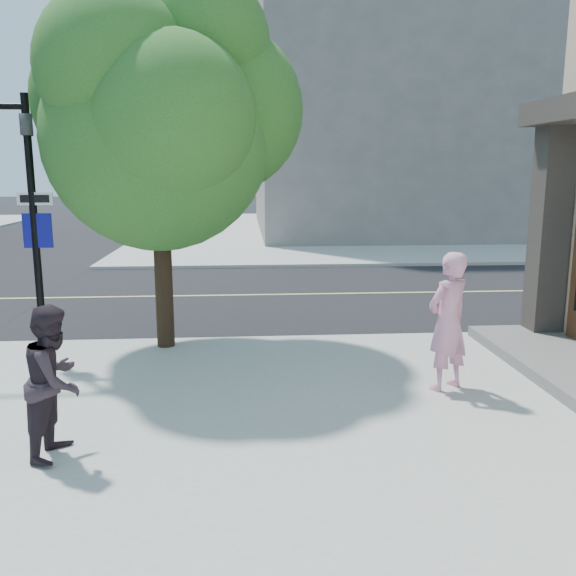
{
  "coord_description": "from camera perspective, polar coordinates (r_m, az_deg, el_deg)",
  "views": [
    {
      "loc": [
        4.1,
        -11.22,
        3.23
      ],
      "look_at": [
        4.84,
        -1.26,
        1.3
      ],
      "focal_mm": 37.79,
      "sensor_mm": 36.0,
      "label": 1
    }
  ],
  "objects": [
    {
      "name": "ground",
      "position": [
        12.37,
        -23.52,
        -5.13
      ],
      "size": [
        140.0,
        140.0,
        0.0
      ],
      "primitive_type": "plane",
      "color": "black",
      "rests_on": "ground"
    },
    {
      "name": "sidewalk_ne",
      "position": [
        34.19,
        11.81,
        5.4
      ],
      "size": [
        29.0,
        25.0,
        0.12
      ],
      "primitive_type": "cube",
      "color": "#ABAAA2",
      "rests_on": "ground"
    },
    {
      "name": "filler_ne",
      "position": [
        34.88,
        12.87,
        17.09
      ],
      "size": [
        18.0,
        16.0,
        14.0
      ],
      "primitive_type": "cube",
      "color": "slate",
      "rests_on": "sidewalk_ne"
    },
    {
      "name": "road_ew",
      "position": [
        16.56,
        -18.48,
        -0.85
      ],
      "size": [
        140.0,
        9.0,
        0.01
      ],
      "primitive_type": "cube",
      "color": "black",
      "rests_on": "ground"
    },
    {
      "name": "man_on_phone",
      "position": [
        8.95,
        14.81,
        -3.06
      ],
      "size": [
        0.87,
        0.78,
        2.0
      ],
      "primitive_type": "imported",
      "rotation": [
        0.0,
        0.0,
        3.67
      ],
      "color": "pink",
      "rests_on": "sidewalk_se"
    },
    {
      "name": "pedestrian",
      "position": [
        7.19,
        -21.08,
        -8.13
      ],
      "size": [
        0.75,
        0.91,
        1.7
      ],
      "primitive_type": "imported",
      "rotation": [
        0.0,
        0.0,
        1.44
      ],
      "color": "#2A2027",
      "rests_on": "sidewalk_se"
    },
    {
      "name": "street_tree",
      "position": [
        10.85,
        -11.63,
        16.0
      ],
      "size": [
        4.79,
        4.36,
        6.36
      ],
      "rotation": [
        0.0,
        0.0,
        -0.14
      ],
      "color": "black",
      "rests_on": "sidewalk_se"
    }
  ]
}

